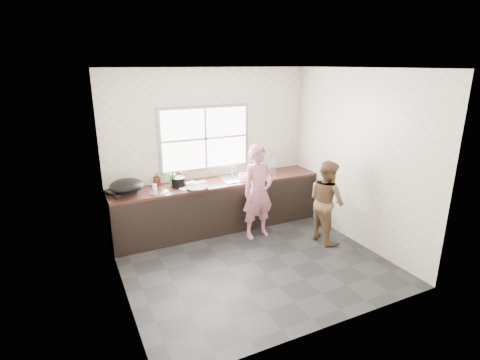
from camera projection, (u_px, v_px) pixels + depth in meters
name	position (u px, v px, depth m)	size (l,w,h in m)	color
floor	(253.00, 262.00, 5.44)	(3.60, 3.20, 0.01)	#28282B
ceiling	(256.00, 68.00, 4.63)	(3.60, 3.20, 0.01)	silver
wall_back	(211.00, 149.00, 6.41)	(3.60, 0.01, 2.70)	beige
wall_left	(115.00, 192.00, 4.28)	(0.01, 3.20, 2.70)	silver
wall_right	(357.00, 158.00, 5.78)	(0.01, 3.20, 2.70)	silver
wall_front	(331.00, 214.00, 3.65)	(3.60, 0.01, 2.70)	silver
cabinet	(219.00, 206.00, 6.42)	(3.60, 0.62, 0.82)	black
countertop	(218.00, 182.00, 6.29)	(3.60, 0.64, 0.04)	#3D1E19
sink	(237.00, 178.00, 6.43)	(0.55, 0.45, 0.02)	silver
faucet	(232.00, 168.00, 6.56)	(0.02, 0.02, 0.30)	silver
window_frame	(205.00, 138.00, 6.30)	(1.60, 0.05, 1.10)	#9EA0A5
window_glazing	(206.00, 139.00, 6.28)	(1.50, 0.01, 1.00)	white
woman	(258.00, 195.00, 6.05)	(0.53, 0.35, 1.44)	#C6768B
person_side	(327.00, 201.00, 5.94)	(0.65, 0.50, 1.33)	brown
cutting_board	(197.00, 188.00, 5.91)	(0.36, 0.36, 0.04)	#312113
cleaver	(200.00, 182.00, 6.12)	(0.22, 0.11, 0.01)	silver
bowl_mince	(192.00, 184.00, 6.07)	(0.19, 0.19, 0.05)	white
bowl_crabs	(246.00, 177.00, 6.42)	(0.21, 0.21, 0.07)	white
bowl_held	(257.00, 176.00, 6.48)	(0.21, 0.21, 0.07)	white
black_pot	(179.00, 182.00, 5.98)	(0.22, 0.22, 0.16)	black
plate_food	(185.00, 189.00, 5.90)	(0.20, 0.20, 0.02)	white
bottle_green	(173.00, 178.00, 6.01)	(0.11, 0.11, 0.28)	green
bottle_brown_tall	(157.00, 180.00, 6.05)	(0.09, 0.09, 0.19)	#431D10
bottle_brown_short	(181.00, 178.00, 6.21)	(0.13, 0.13, 0.17)	#483112
glass_jar	(154.00, 187.00, 5.83)	(0.07, 0.07, 0.10)	white
burner	(121.00, 192.00, 5.69)	(0.37, 0.37, 0.05)	black
wok	(127.00, 186.00, 5.56)	(0.51, 0.51, 0.19)	black
dish_rack	(264.00, 165.00, 6.79)	(0.35, 0.25, 0.26)	white
pot_lid_left	(158.00, 193.00, 5.71)	(0.26, 0.26, 0.01)	#A2A5A9
pot_lid_right	(159.00, 191.00, 5.78)	(0.27, 0.27, 0.01)	#B3B5BA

